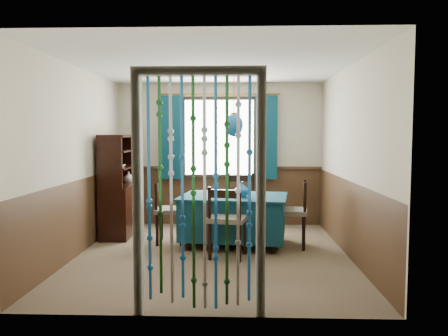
{
  "coord_description": "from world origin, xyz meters",
  "views": [
    {
      "loc": [
        0.35,
        -5.72,
        1.6
      ],
      "look_at": [
        0.14,
        0.41,
        1.13
      ],
      "focal_mm": 35.0,
      "sensor_mm": 36.0,
      "label": 1
    }
  ],
  "objects_px": {
    "bowl_shelf": "(120,166)",
    "sideboard": "(120,199)",
    "dining_table": "(234,216)",
    "chair_left": "(169,211)",
    "chair_near": "(227,220)",
    "pendant_lamp": "(234,125)",
    "chair_right": "(293,212)",
    "chair_far": "(240,202)",
    "vase_table": "(242,190)",
    "vase_sideboard": "(129,176)"
  },
  "relations": [
    {
      "from": "chair_near",
      "to": "chair_far",
      "type": "distance_m",
      "value": 1.41
    },
    {
      "from": "chair_right",
      "to": "sideboard",
      "type": "distance_m",
      "value": 2.79
    },
    {
      "from": "chair_right",
      "to": "bowl_shelf",
      "type": "height_order",
      "value": "bowl_shelf"
    },
    {
      "from": "chair_near",
      "to": "chair_left",
      "type": "distance_m",
      "value": 1.16
    },
    {
      "from": "chair_near",
      "to": "chair_left",
      "type": "relative_size",
      "value": 1.04
    },
    {
      "from": "dining_table",
      "to": "chair_near",
      "type": "bearing_deg",
      "value": -88.97
    },
    {
      "from": "bowl_shelf",
      "to": "vase_sideboard",
      "type": "height_order",
      "value": "bowl_shelf"
    },
    {
      "from": "chair_far",
      "to": "pendant_lamp",
      "type": "xyz_separation_m",
      "value": [
        -0.1,
        -0.73,
        1.22
      ]
    },
    {
      "from": "chair_far",
      "to": "bowl_shelf",
      "type": "bearing_deg",
      "value": 10.41
    },
    {
      "from": "bowl_shelf",
      "to": "vase_table",
      "type": "bearing_deg",
      "value": -16.55
    },
    {
      "from": "sideboard",
      "to": "chair_far",
      "type": "bearing_deg",
      "value": -0.9
    },
    {
      "from": "dining_table",
      "to": "chair_left",
      "type": "distance_m",
      "value": 0.96
    },
    {
      "from": "bowl_shelf",
      "to": "chair_near",
      "type": "bearing_deg",
      "value": -33.57
    },
    {
      "from": "pendant_lamp",
      "to": "bowl_shelf",
      "type": "bearing_deg",
      "value": 165.54
    },
    {
      "from": "chair_near",
      "to": "pendant_lamp",
      "type": "relative_size",
      "value": 1.02
    },
    {
      "from": "chair_near",
      "to": "chair_right",
      "type": "xyz_separation_m",
      "value": [
        0.92,
        0.6,
        0.0
      ]
    },
    {
      "from": "pendant_lamp",
      "to": "bowl_shelf",
      "type": "xyz_separation_m",
      "value": [
        -1.78,
        0.46,
        -0.62
      ]
    },
    {
      "from": "chair_left",
      "to": "chair_far",
      "type": "bearing_deg",
      "value": 121.15
    },
    {
      "from": "sideboard",
      "to": "bowl_shelf",
      "type": "relative_size",
      "value": 8.6
    },
    {
      "from": "chair_far",
      "to": "sideboard",
      "type": "height_order",
      "value": "sideboard"
    },
    {
      "from": "chair_far",
      "to": "chair_right",
      "type": "bearing_deg",
      "value": 135.33
    },
    {
      "from": "bowl_shelf",
      "to": "sideboard",
      "type": "bearing_deg",
      "value": 105.44
    },
    {
      "from": "chair_far",
      "to": "chair_right",
      "type": "height_order",
      "value": "chair_far"
    },
    {
      "from": "chair_right",
      "to": "sideboard",
      "type": "relative_size",
      "value": 0.59
    },
    {
      "from": "chair_near",
      "to": "vase_table",
      "type": "bearing_deg",
      "value": 82.24
    },
    {
      "from": "dining_table",
      "to": "sideboard",
      "type": "height_order",
      "value": "sideboard"
    },
    {
      "from": "chair_left",
      "to": "vase_table",
      "type": "bearing_deg",
      "value": 79.81
    },
    {
      "from": "dining_table",
      "to": "sideboard",
      "type": "bearing_deg",
      "value": 167.32
    },
    {
      "from": "pendant_lamp",
      "to": "bowl_shelf",
      "type": "distance_m",
      "value": 1.94
    },
    {
      "from": "vase_sideboard",
      "to": "chair_left",
      "type": "bearing_deg",
      "value": -47.89
    },
    {
      "from": "dining_table",
      "to": "chair_near",
      "type": "relative_size",
      "value": 1.73
    },
    {
      "from": "sideboard",
      "to": "vase_sideboard",
      "type": "xyz_separation_m",
      "value": [
        0.06,
        0.32,
        0.34
      ]
    },
    {
      "from": "chair_far",
      "to": "bowl_shelf",
      "type": "height_order",
      "value": "bowl_shelf"
    },
    {
      "from": "chair_near",
      "to": "sideboard",
      "type": "bearing_deg",
      "value": 153.58
    },
    {
      "from": "dining_table",
      "to": "bowl_shelf",
      "type": "distance_m",
      "value": 1.97
    },
    {
      "from": "bowl_shelf",
      "to": "vase_sideboard",
      "type": "relative_size",
      "value": 0.92
    },
    {
      "from": "chair_near",
      "to": "chair_far",
      "type": "relative_size",
      "value": 0.97
    },
    {
      "from": "chair_left",
      "to": "vase_sideboard",
      "type": "xyz_separation_m",
      "value": [
        -0.83,
        0.91,
        0.42
      ]
    },
    {
      "from": "chair_right",
      "to": "pendant_lamp",
      "type": "distance_m",
      "value": 1.5
    },
    {
      "from": "dining_table",
      "to": "vase_sideboard",
      "type": "xyz_separation_m",
      "value": [
        -1.78,
        1.0,
        0.48
      ]
    },
    {
      "from": "chair_near",
      "to": "chair_far",
      "type": "height_order",
      "value": "chair_far"
    },
    {
      "from": "bowl_shelf",
      "to": "dining_table",
      "type": "bearing_deg",
      "value": -14.46
    },
    {
      "from": "vase_table",
      "to": "chair_right",
      "type": "bearing_deg",
      "value": 2.13
    },
    {
      "from": "chair_right",
      "to": "pendant_lamp",
      "type": "xyz_separation_m",
      "value": [
        -0.85,
        0.08,
        1.23
      ]
    },
    {
      "from": "chair_right",
      "to": "bowl_shelf",
      "type": "distance_m",
      "value": 2.75
    },
    {
      "from": "chair_near",
      "to": "vase_sideboard",
      "type": "distance_m",
      "value": 2.42
    },
    {
      "from": "chair_left",
      "to": "chair_right",
      "type": "height_order",
      "value": "chair_right"
    },
    {
      "from": "chair_left",
      "to": "sideboard",
      "type": "relative_size",
      "value": 0.57
    },
    {
      "from": "bowl_shelf",
      "to": "pendant_lamp",
      "type": "bearing_deg",
      "value": -14.46
    },
    {
      "from": "chair_far",
      "to": "chair_right",
      "type": "distance_m",
      "value": 1.1
    }
  ]
}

